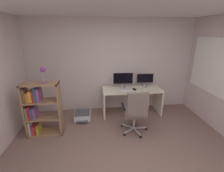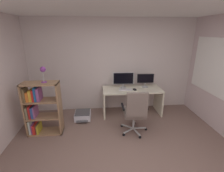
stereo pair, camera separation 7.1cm
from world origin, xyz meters
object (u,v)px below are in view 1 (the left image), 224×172
(office_chair, at_px, (136,110))
(printer, at_px, (83,115))
(desk_lamp, at_px, (43,71))
(monitor_main, at_px, (123,79))
(keyboard, at_px, (125,90))
(desk, at_px, (132,95))
(bookshelf, at_px, (39,109))
(monitor_secondary, at_px, (145,79))
(computer_mouse, at_px, (134,89))

(office_chair, height_order, printer, office_chair)
(desk_lamp, xyz_separation_m, printer, (0.68, 0.55, -1.34))
(monitor_main, distance_m, keyboard, 0.31)
(desk, distance_m, bookshelf, 2.32)
(keyboard, bearing_deg, monitor_secondary, 20.95)
(keyboard, bearing_deg, computer_mouse, -2.18)
(bookshelf, bearing_deg, office_chair, -6.70)
(desk, distance_m, monitor_main, 0.50)
(computer_mouse, height_order, office_chair, office_chair)
(desk, bearing_deg, computer_mouse, -66.28)
(monitor_secondary, height_order, bookshelf, bookshelf)
(keyboard, height_order, printer, keyboard)
(monitor_secondary, xyz_separation_m, computer_mouse, (-0.34, -0.21, -0.21))
(desk, relative_size, office_chair, 1.49)
(computer_mouse, bearing_deg, keyboard, 160.07)
(desk, height_order, computer_mouse, computer_mouse)
(keyboard, bearing_deg, bookshelf, -159.73)
(desk, bearing_deg, office_chair, -98.07)
(office_chair, height_order, desk_lamp, desk_lamp)
(monitor_main, distance_m, monitor_secondary, 0.61)
(monitor_secondary, xyz_separation_m, keyboard, (-0.58, -0.19, -0.22))
(monitor_main, relative_size, bookshelf, 0.48)
(office_chair, bearing_deg, computer_mouse, 78.12)
(bookshelf, bearing_deg, computer_mouse, 15.51)
(desk, relative_size, printer, 3.14)
(bookshelf, bearing_deg, monitor_main, 22.91)
(office_chair, bearing_deg, monitor_secondary, 64.16)
(monitor_secondary, distance_m, keyboard, 0.64)
(desk, height_order, monitor_secondary, monitor_secondary)
(desk_lamp, bearing_deg, bookshelf, 179.99)
(keyboard, distance_m, desk_lamp, 2.05)
(printer, bearing_deg, bookshelf, -147.55)
(desk_lamp, bearing_deg, monitor_secondary, 19.20)
(desk, relative_size, monitor_secondary, 3.47)
(keyboard, relative_size, bookshelf, 0.29)
(keyboard, bearing_deg, desk_lamp, -158.01)
(computer_mouse, distance_m, desk_lamp, 2.26)
(bookshelf, xyz_separation_m, desk_lamp, (0.19, -0.00, 0.83))
(monitor_main, distance_m, desk_lamp, 2.02)
(monitor_main, bearing_deg, bookshelf, -157.09)
(monitor_main, bearing_deg, desk_lamp, -154.94)
(monitor_main, bearing_deg, office_chair, -85.19)
(bookshelf, bearing_deg, printer, 32.45)
(monitor_main, xyz_separation_m, computer_mouse, (0.27, -0.21, -0.24))
(keyboard, bearing_deg, desk, 25.87)
(computer_mouse, xyz_separation_m, bookshelf, (-2.25, -0.62, -0.14))
(monitor_secondary, relative_size, computer_mouse, 4.52)
(monitor_secondary, relative_size, printer, 0.90)
(monitor_secondary, height_order, computer_mouse, monitor_secondary)
(desk, distance_m, monitor_secondary, 0.57)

